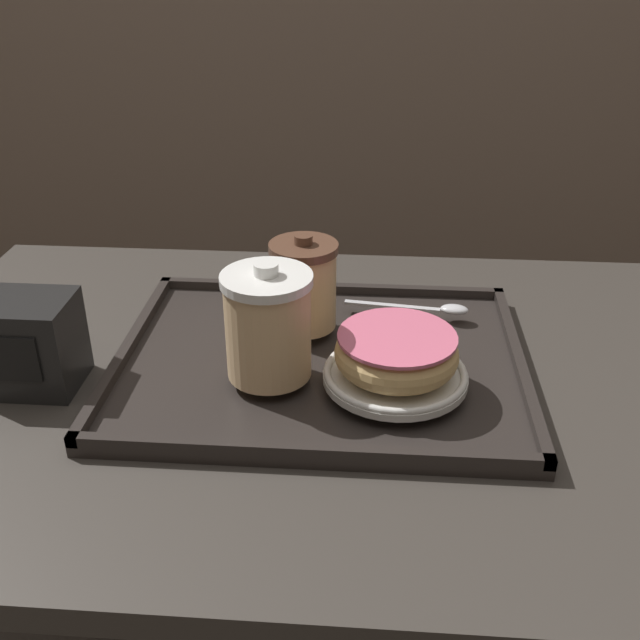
{
  "coord_description": "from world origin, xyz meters",
  "views": [
    {
      "loc": [
        0.06,
        -0.73,
        1.22
      ],
      "look_at": [
        0.01,
        0.01,
        0.82
      ],
      "focal_mm": 42.0,
      "sensor_mm": 36.0,
      "label": 1
    }
  ],
  "objects_px": {
    "spoon": "(435,308)",
    "napkin_dispenser": "(27,343)",
    "coffee_cup_front": "(268,325)",
    "coffee_cup_rear": "(304,285)",
    "donut_chocolate_glazed": "(396,352)"
  },
  "relations": [
    {
      "from": "spoon",
      "to": "napkin_dispenser",
      "type": "relative_size",
      "value": 1.47
    },
    {
      "from": "coffee_cup_front",
      "to": "napkin_dispenser",
      "type": "relative_size",
      "value": 1.22
    },
    {
      "from": "coffee_cup_front",
      "to": "spoon",
      "type": "relative_size",
      "value": 0.83
    },
    {
      "from": "coffee_cup_front",
      "to": "spoon",
      "type": "height_order",
      "value": "coffee_cup_front"
    },
    {
      "from": "coffee_cup_rear",
      "to": "spoon",
      "type": "relative_size",
      "value": 0.74
    },
    {
      "from": "coffee_cup_front",
      "to": "donut_chocolate_glazed",
      "type": "distance_m",
      "value": 0.14
    },
    {
      "from": "donut_chocolate_glazed",
      "to": "napkin_dispenser",
      "type": "distance_m",
      "value": 0.4
    },
    {
      "from": "donut_chocolate_glazed",
      "to": "napkin_dispenser",
      "type": "height_order",
      "value": "napkin_dispenser"
    },
    {
      "from": "coffee_cup_front",
      "to": "donut_chocolate_glazed",
      "type": "bearing_deg",
      "value": -1.79
    },
    {
      "from": "coffee_cup_front",
      "to": "donut_chocolate_glazed",
      "type": "height_order",
      "value": "coffee_cup_front"
    },
    {
      "from": "spoon",
      "to": "napkin_dispenser",
      "type": "height_order",
      "value": "napkin_dispenser"
    },
    {
      "from": "coffee_cup_rear",
      "to": "donut_chocolate_glazed",
      "type": "relative_size",
      "value": 0.89
    },
    {
      "from": "coffee_cup_rear",
      "to": "napkin_dispenser",
      "type": "height_order",
      "value": "coffee_cup_rear"
    },
    {
      "from": "spoon",
      "to": "coffee_cup_rear",
      "type": "bearing_deg",
      "value": -156.97
    },
    {
      "from": "coffee_cup_front",
      "to": "coffee_cup_rear",
      "type": "bearing_deg",
      "value": 76.29
    }
  ]
}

